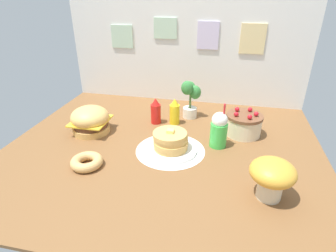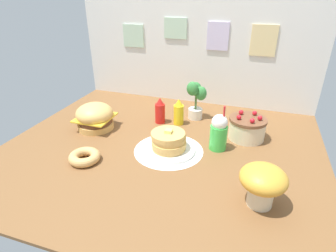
% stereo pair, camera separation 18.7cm
% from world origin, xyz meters
% --- Properties ---
extents(ground_plane, '(2.21, 1.91, 0.02)m').
position_xyz_m(ground_plane, '(0.00, 0.00, -0.01)').
color(ground_plane, brown).
extents(back_wall, '(2.21, 0.04, 1.02)m').
position_xyz_m(back_wall, '(0.00, 0.95, 0.52)').
color(back_wall, silver).
rests_on(back_wall, ground_plane).
extents(doily_mat, '(0.48, 0.48, 0.00)m').
position_xyz_m(doily_mat, '(0.06, -0.02, 0.00)').
color(doily_mat, white).
rests_on(doily_mat, ground_plane).
extents(burger, '(0.29, 0.29, 0.21)m').
position_xyz_m(burger, '(-0.60, 0.12, 0.10)').
color(burger, '#DBA859').
rests_on(burger, ground_plane).
extents(pancake_stack, '(0.37, 0.37, 0.16)m').
position_xyz_m(pancake_stack, '(0.06, -0.02, 0.06)').
color(pancake_stack, white).
rests_on(pancake_stack, doily_mat).
extents(layer_cake, '(0.27, 0.27, 0.20)m').
position_xyz_m(layer_cake, '(0.56, 0.34, 0.08)').
color(layer_cake, beige).
rests_on(layer_cake, ground_plane).
extents(ketchup_bottle, '(0.08, 0.08, 0.22)m').
position_xyz_m(ketchup_bottle, '(-0.15, 0.39, 0.10)').
color(ketchup_bottle, red).
rests_on(ketchup_bottle, ground_plane).
extents(mustard_bottle, '(0.08, 0.08, 0.22)m').
position_xyz_m(mustard_bottle, '(0.01, 0.41, 0.10)').
color(mustard_bottle, yellow).
rests_on(mustard_bottle, ground_plane).
extents(cream_soda_cup, '(0.12, 0.12, 0.33)m').
position_xyz_m(cream_soda_cup, '(0.38, 0.12, 0.13)').
color(cream_soda_cup, green).
rests_on(cream_soda_cup, ground_plane).
extents(donut_pink_glaze, '(0.20, 0.20, 0.06)m').
position_xyz_m(donut_pink_glaze, '(-0.42, -0.31, 0.03)').
color(donut_pink_glaze, tan).
rests_on(donut_pink_glaze, ground_plane).
extents(potted_plant, '(0.16, 0.13, 0.33)m').
position_xyz_m(potted_plant, '(0.11, 0.56, 0.18)').
color(potted_plant, white).
rests_on(potted_plant, ground_plane).
extents(mushroom_stool, '(0.24, 0.24, 0.23)m').
position_xyz_m(mushroom_stool, '(0.68, -0.37, 0.14)').
color(mushroom_stool, beige).
rests_on(mushroom_stool, ground_plane).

